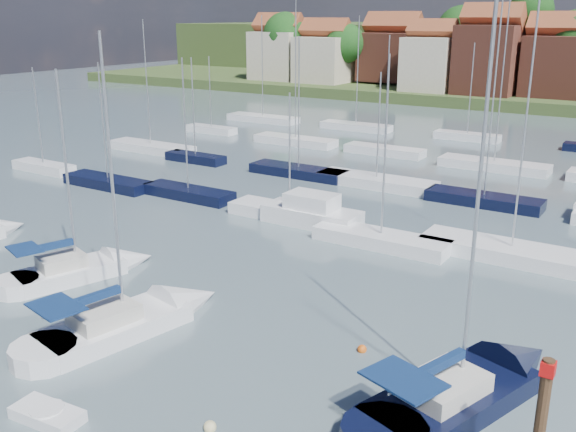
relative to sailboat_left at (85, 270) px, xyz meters
The scene contains 9 objects.
ground 36.73m from the sailboat_left, 72.05° to the left, with size 260.00×260.00×0.00m, color #44555C.
sailboat_left is the anchor object (origin of this frame).
sailboat_centre 7.49m from the sailboat_left, 22.05° to the right, with size 4.93×11.09×14.63m.
sailboat_navy 22.06m from the sailboat_left, ahead, with size 6.54×11.87×15.93m.
tender 13.70m from the sailboat_left, 46.09° to the right, with size 2.79×1.47×0.58m.
buoy_c 8.67m from the sailboat_left, 47.40° to the right, with size 0.55×0.55×0.55m, color beige.
buoy_d 16.46m from the sailboat_left, 25.74° to the right, with size 0.47×0.47×0.47m, color beige.
buoy_e 16.94m from the sailboat_left, ahead, with size 0.42×0.42×0.42m, color #D85914.
marina_field 32.86m from the sailboat_left, 66.27° to the left, with size 79.62×41.41×15.93m.
Camera 1 is at (16.29, -16.98, 14.05)m, focal length 40.00 mm.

